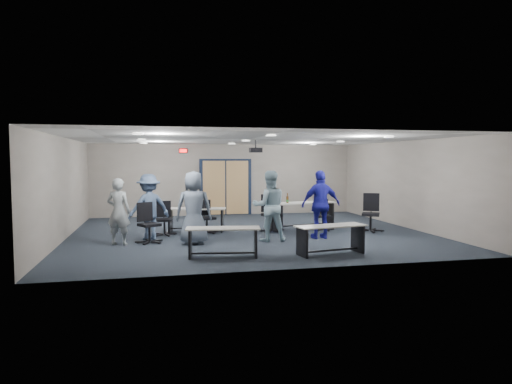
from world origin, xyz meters
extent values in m
plane|color=black|center=(0.00, 0.00, 0.00)|extent=(10.00, 10.00, 0.00)
cube|color=gray|center=(0.00, 4.50, 1.35)|extent=(10.00, 0.04, 2.70)
cube|color=gray|center=(0.00, -4.50, 1.35)|extent=(10.00, 0.04, 2.70)
cube|color=gray|center=(-5.00, 0.00, 1.35)|extent=(0.04, 9.00, 2.70)
cube|color=gray|center=(5.00, 0.00, 1.35)|extent=(0.04, 9.00, 2.70)
cube|color=white|center=(0.00, 0.00, 2.70)|extent=(10.00, 9.00, 0.04)
cube|color=black|center=(0.00, 4.47, 1.05)|extent=(2.00, 0.06, 2.20)
cube|color=tan|center=(-0.45, 4.45, 1.05)|extent=(0.85, 0.04, 2.05)
cube|color=tan|center=(0.45, 4.45, 1.05)|extent=(0.85, 0.04, 2.05)
cube|color=black|center=(-1.60, 4.45, 2.45)|extent=(0.32, 0.05, 0.18)
cube|color=#FF0C0C|center=(-1.60, 4.42, 2.45)|extent=(0.26, 0.02, 0.12)
cylinder|color=black|center=(0.30, 0.50, 2.58)|extent=(0.04, 0.04, 0.24)
cube|color=black|center=(0.30, 0.50, 2.40)|extent=(0.35, 0.30, 0.14)
cylinder|color=black|center=(0.30, 0.35, 2.40)|extent=(0.08, 0.03, 0.08)
cube|color=#B5B4AB|center=(-1.23, -3.13, 0.63)|extent=(1.65, 0.77, 0.03)
cube|color=black|center=(-1.93, -3.02, 0.31)|extent=(0.12, 0.49, 0.62)
cube|color=black|center=(-0.53, -3.24, 0.31)|extent=(0.12, 0.49, 0.62)
cube|color=black|center=(-1.23, -3.13, 0.09)|extent=(1.40, 0.26, 0.04)
cube|color=#B5B4AB|center=(1.16, -3.34, 0.64)|extent=(1.67, 0.78, 0.03)
cube|color=black|center=(0.46, -3.45, 0.31)|extent=(0.12, 0.49, 0.62)
cube|color=black|center=(1.87, -3.23, 0.31)|extent=(0.12, 0.49, 0.62)
cube|color=black|center=(1.16, -3.34, 0.09)|extent=(1.42, 0.27, 0.04)
cube|color=#B5B4AB|center=(-1.48, 0.55, 0.68)|extent=(1.80, 0.93, 0.03)
cube|color=black|center=(-2.22, 0.72, 0.33)|extent=(0.16, 0.52, 0.67)
cube|color=black|center=(-0.74, 0.38, 0.33)|extent=(0.16, 0.52, 0.67)
cube|color=black|center=(-1.48, 0.55, 0.10)|extent=(1.50, 0.38, 0.04)
cube|color=#B5B4AB|center=(1.80, 0.47, 0.79)|extent=(2.09, 1.04, 0.03)
cube|color=black|center=(0.93, 0.30, 0.39)|extent=(0.17, 0.61, 0.78)
cube|color=black|center=(2.67, 0.65, 0.39)|extent=(0.17, 0.61, 0.78)
cube|color=black|center=(1.80, 0.47, 0.11)|extent=(1.75, 0.40, 0.04)
cylinder|color=red|center=(2.56, 0.62, 0.88)|extent=(0.09, 0.09, 0.13)
imported|color=#939CA0|center=(-3.54, -1.15, 0.83)|extent=(0.71, 0.60, 1.67)
imported|color=slate|center=(-1.71, -1.43, 0.92)|extent=(0.94, 0.65, 1.83)
imported|color=#94B5C4|center=(0.24, -1.40, 0.92)|extent=(0.93, 0.75, 1.83)
imported|color=#1C1C9C|center=(1.68, -1.33, 0.92)|extent=(1.08, 0.47, 1.83)
imported|color=#495F83|center=(-2.82, -0.51, 0.87)|extent=(1.28, 1.00, 1.74)
camera|label=1|loc=(-2.66, -12.81, 2.10)|focal=32.00mm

